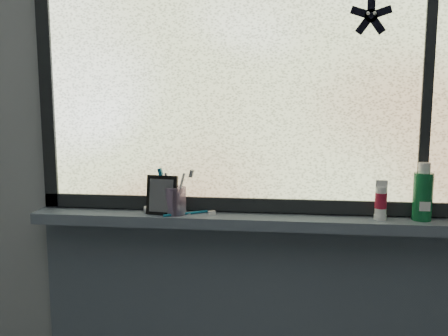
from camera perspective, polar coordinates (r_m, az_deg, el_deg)
wall_back at (r=1.85m, az=3.32°, el=2.05°), size 3.00×0.01×2.50m
windowsill at (r=1.82m, az=3.11°, el=-6.05°), size 1.62×0.14×0.04m
window_pane at (r=1.82m, az=3.36°, el=10.77°), size 1.50×0.01×1.00m
frame_bottom at (r=1.86m, az=3.22°, el=-4.18°), size 1.60×0.03×0.05m
frame_left at (r=2.01m, az=-19.61°, el=10.08°), size 0.05×0.03×1.10m
frame_mullion at (r=1.88m, az=22.28°, el=10.09°), size 0.03×0.03×1.00m
starfish_sticker at (r=1.84m, az=16.44°, el=16.35°), size 0.15×0.02×0.15m
vanity_mirror at (r=1.83m, az=-7.10°, el=-3.09°), size 0.12×0.07×0.14m
toothpaste_tube at (r=1.86m, az=-6.53°, el=-4.58°), size 0.22×0.06×0.04m
toothbrush_cup at (r=1.83m, az=-5.55°, el=-3.73°), size 0.08×0.08×0.10m
toothbrush_lying at (r=1.83m, az=-4.41°, el=-5.13°), size 0.19×0.12×0.01m
mouthwash_bottle at (r=1.86m, az=21.79°, el=-2.52°), size 0.08×0.08×0.17m
cream_tube at (r=1.83m, az=17.50°, el=-3.37°), size 0.05×0.05×0.10m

